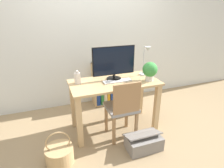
% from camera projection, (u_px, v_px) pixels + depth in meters
% --- Properties ---
extents(ground_plane, '(10.00, 10.00, 0.00)m').
position_uv_depth(ground_plane, '(114.00, 127.00, 2.90)').
color(ground_plane, '#997F5B').
extents(wall_back, '(8.00, 0.05, 2.60)m').
position_uv_depth(wall_back, '(95.00, 33.00, 3.27)').
color(wall_back, silver).
rests_on(wall_back, ground_plane).
extents(desk, '(1.24, 0.61, 0.76)m').
position_uv_depth(desk, '(114.00, 92.00, 2.67)').
color(desk, tan).
rests_on(desk, ground_plane).
extents(monitor, '(0.62, 0.21, 0.47)m').
position_uv_depth(monitor, '(114.00, 62.00, 2.60)').
color(monitor, black).
rests_on(monitor, desk).
extents(keyboard, '(0.40, 0.11, 0.02)m').
position_uv_depth(keyboard, '(117.00, 81.00, 2.61)').
color(keyboard, silver).
rests_on(keyboard, desk).
extents(vase, '(0.09, 0.09, 0.19)m').
position_uv_depth(vase, '(77.00, 78.00, 2.52)').
color(vase, silver).
rests_on(vase, desk).
extents(desk_lamp, '(0.10, 0.19, 0.45)m').
position_uv_depth(desk_lamp, '(146.00, 58.00, 2.71)').
color(desk_lamp, '#B7B7BC').
rests_on(desk_lamp, desk).
extents(potted_plant, '(0.21, 0.21, 0.27)m').
position_uv_depth(potted_plant, '(150.00, 70.00, 2.58)').
color(potted_plant, silver).
rests_on(potted_plant, desk).
extents(chair, '(0.40, 0.40, 0.88)m').
position_uv_depth(chair, '(123.00, 107.00, 2.48)').
color(chair, gray).
rests_on(chair, ground_plane).
extents(bookshelf, '(0.70, 0.28, 0.79)m').
position_uv_depth(bookshelf, '(106.00, 85.00, 3.52)').
color(bookshelf, tan).
rests_on(bookshelf, ground_plane).
extents(basket, '(0.33, 0.33, 0.43)m').
position_uv_depth(basket, '(60.00, 154.00, 2.20)').
color(basket, tan).
rests_on(basket, ground_plane).
extents(storage_box, '(0.46, 0.33, 0.25)m').
position_uv_depth(storage_box, '(144.00, 142.00, 2.43)').
color(storage_box, gray).
rests_on(storage_box, ground_plane).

